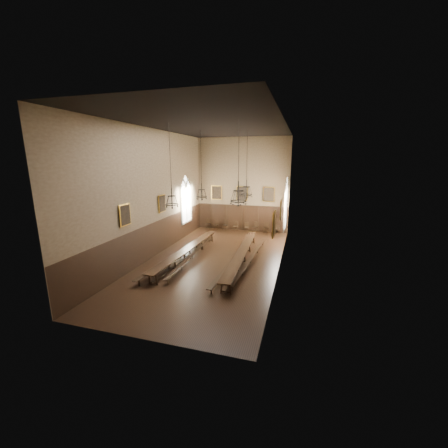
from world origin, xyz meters
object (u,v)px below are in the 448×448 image
at_px(table_right, 241,257).
at_px(chair_1, 216,227).
at_px(chair_6, 266,230).
at_px(chandelier_back_right, 246,191).
at_px(bench_left_inner, 193,255).
at_px(chair_4, 247,229).
at_px(chair_5, 256,229).
at_px(chandelier_back_left, 202,193).
at_px(chair_2, 225,227).
at_px(bench_left_outer, 181,253).
at_px(chair_7, 277,231).
at_px(chandelier_front_right, 238,196).
at_px(chair_0, 208,226).
at_px(chandelier_front_left, 172,199).
at_px(bench_right_inner, 235,260).
at_px(chair_3, 235,228).
at_px(bench_right_outer, 251,259).
at_px(table_left, 187,253).

xyz_separation_m(table_right, chair_1, (-4.44, 8.36, -0.12)).
xyz_separation_m(chair_6, chandelier_back_right, (-0.86, -5.66, 4.36)).
xyz_separation_m(bench_left_inner, chair_4, (2.14, 8.65, 0.01)).
distance_m(chair_5, chandelier_back_left, 7.89).
relative_size(table_right, chair_2, 10.63).
xyz_separation_m(bench_left_outer, bench_left_inner, (0.96, -0.04, -0.04)).
distance_m(table_right, bench_left_inner, 3.49).
distance_m(chair_7, chandelier_front_right, 11.69).
bearing_deg(chandelier_back_left, chair_6, 53.31).
height_order(bench_left_outer, chair_7, chair_7).
xyz_separation_m(bench_left_outer, chair_7, (6.10, 8.56, -0.03)).
xyz_separation_m(chair_0, chandelier_front_left, (1.41, -10.59, 4.25)).
bearing_deg(chair_0, chair_4, -8.72).
xyz_separation_m(table_right, chair_4, (-1.33, 8.39, -0.13)).
bearing_deg(chair_6, chandelier_front_left, -107.56).
distance_m(bench_left_outer, chandelier_front_left, 4.72).
relative_size(bench_left_inner, chair_4, 10.22).
height_order(bench_left_inner, chair_1, chair_1).
bearing_deg(chair_4, table_right, -92.07).
bearing_deg(chair_0, chandelier_back_left, -83.81).
height_order(table_right, chair_0, chair_0).
bearing_deg(chandelier_front_right, chandelier_back_right, 96.23).
bearing_deg(chair_6, bench_right_inner, -90.68).
height_order(chair_1, chandelier_back_left, chandelier_back_left).
bearing_deg(chair_3, bench_right_outer, -63.28).
bearing_deg(chair_6, bench_right_outer, -83.91).
bearing_deg(bench_right_outer, chair_7, 83.02).
bearing_deg(chandelier_front_right, chandelier_back_left, 129.96).
xyz_separation_m(bench_right_inner, chandelier_front_left, (-3.55, -1.86, 4.28)).
height_order(bench_left_inner, chandelier_front_right, chandelier_front_right).
bearing_deg(table_left, chair_6, 62.44).
bearing_deg(chair_3, chandelier_front_right, -69.51).
bearing_deg(chair_6, table_right, -88.34).
bearing_deg(chair_5, chair_4, -166.09).
height_order(table_right, bench_left_inner, table_right).
xyz_separation_m(bench_right_inner, chandelier_back_right, (0.11, 3.01, 4.38)).
relative_size(chair_5, chandelier_front_right, 0.23).
xyz_separation_m(chair_2, chair_3, (1.08, -0.08, -0.01)).
bearing_deg(table_right, chair_7, 78.77).
height_order(bench_right_inner, chair_3, chair_3).
relative_size(chair_2, chair_3, 1.04).
height_order(bench_left_outer, chandelier_front_left, chandelier_front_left).
bearing_deg(chair_5, chandelier_back_right, -71.64).
xyz_separation_m(chair_4, chandelier_front_left, (-2.60, -10.60, 4.29)).
bearing_deg(bench_right_outer, chair_5, 97.50).
relative_size(bench_left_inner, chair_7, 10.03).
height_order(table_left, chair_0, chair_0).
xyz_separation_m(bench_right_outer, chair_7, (1.01, 8.26, 0.00)).
height_order(bench_right_outer, chandelier_back_right, chandelier_back_right).
height_order(chair_3, chandelier_back_left, chandelier_back_left).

